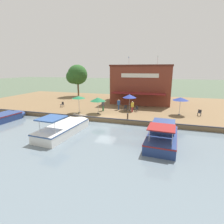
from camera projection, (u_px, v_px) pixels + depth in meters
name	position (u px, v px, depth m)	size (l,w,h in m)	color
ground_plane	(106.00, 123.00, 23.05)	(220.00, 220.00, 0.00)	#4C5B47
quay_deck	(124.00, 105.00, 33.20)	(22.00, 56.00, 0.60)	brown
quay_edge_fender	(106.00, 118.00, 22.99)	(0.20, 50.40, 0.10)	#2D2D33
waterfront_restaurant	(142.00, 84.00, 33.64)	(9.30, 10.89, 8.70)	brown
patio_umbrella_far_corner	(130.00, 96.00, 27.09)	(2.09, 2.09, 2.54)	#B7B7B7
patio_umbrella_by_entrance	(181.00, 99.00, 24.40)	(2.16, 2.16, 2.53)	#B7B7B7
patio_umbrella_back_row	(79.00, 97.00, 25.56)	(1.93, 1.93, 2.53)	#B7B7B7
patio_umbrella_mid_patio_left	(98.00, 99.00, 25.17)	(2.22, 2.22, 2.39)	#B7B7B7
cafe_chair_under_first_umbrella	(200.00, 112.00, 24.21)	(0.55, 0.55, 0.85)	#2D2D33
cafe_chair_back_row_seat	(126.00, 108.00, 27.14)	(0.47, 0.47, 0.85)	#2D2D33
cafe_chair_mid_patio	(62.00, 104.00, 29.94)	(0.51, 0.51, 0.85)	#2D2D33
cafe_chair_facing_river	(137.00, 108.00, 26.62)	(0.56, 0.56, 0.85)	#2D2D33
person_near_entrance	(132.00, 105.00, 26.25)	(0.46, 0.46, 1.64)	#B23338
person_mid_patio	(103.00, 104.00, 27.01)	(0.46, 0.46, 1.63)	#337547
person_at_quay_edge	(119.00, 103.00, 27.67)	(0.47, 0.47, 1.65)	#2D5193
motorboat_distant_upstream	(67.00, 127.00, 19.41)	(8.10, 3.05, 2.28)	white
motorboat_mid_row	(163.00, 134.00, 16.95)	(7.17, 3.02, 2.12)	navy
mooring_post	(128.00, 117.00, 22.33)	(0.22, 0.22, 0.82)	#473323
tree_downstream_bank	(120.00, 76.00, 37.64)	(3.36, 3.20, 6.47)	brown
tree_behind_restaurant	(76.00, 75.00, 40.71)	(4.81, 4.58, 7.32)	brown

